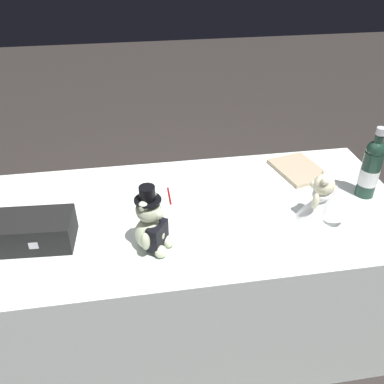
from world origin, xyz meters
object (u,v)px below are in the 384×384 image
(teddy_bear_groom, at_px, (152,226))
(gift_case_black, at_px, (36,231))
(teddy_bear_bride, at_px, (324,201))
(guestbook, at_px, (299,170))
(signing_pen, at_px, (169,195))
(champagne_bottle, at_px, (371,168))

(teddy_bear_groom, distance_m, gift_case_black, 0.46)
(teddy_bear_groom, bearing_deg, teddy_bear_bride, 5.39)
(teddy_bear_groom, bearing_deg, guestbook, 30.75)
(teddy_bear_bride, xyz_separation_m, guestbook, (0.05, 0.39, -0.08))
(teddy_bear_groom, bearing_deg, signing_pen, 73.31)
(teddy_bear_groom, height_order, teddy_bear_bride, teddy_bear_groom)
(signing_pen, relative_size, gift_case_black, 0.46)
(teddy_bear_bride, height_order, champagne_bottle, champagne_bottle)
(signing_pen, bearing_deg, gift_case_black, -156.21)
(gift_case_black, bearing_deg, signing_pen, 23.79)
(guestbook, bearing_deg, teddy_bear_groom, -162.08)
(gift_case_black, bearing_deg, champagne_bottle, 4.34)
(champagne_bottle, bearing_deg, teddy_bear_groom, -167.89)
(teddy_bear_bride, relative_size, guestbook, 0.83)
(champagne_bottle, bearing_deg, teddy_bear_bride, -152.09)
(teddy_bear_bride, relative_size, gift_case_black, 0.76)
(teddy_bear_bride, distance_m, guestbook, 0.40)
(teddy_bear_groom, bearing_deg, gift_case_black, 166.80)
(teddy_bear_bride, xyz_separation_m, signing_pen, (-0.61, 0.28, -0.09))
(champagne_bottle, relative_size, guestbook, 1.23)
(champagne_bottle, height_order, gift_case_black, champagne_bottle)
(champagne_bottle, xyz_separation_m, gift_case_black, (-1.43, -0.11, -0.08))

